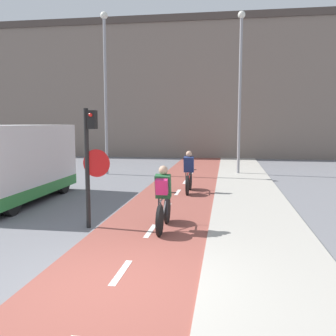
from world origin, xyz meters
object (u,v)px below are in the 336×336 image
Objects in this scene: street_lamp_far at (105,78)px; street_lamp_sidewalk at (240,78)px; traffic_light_pole at (90,154)px; cyclist_far at (189,174)px; van at (12,164)px; cyclist_near at (163,200)px.

street_lamp_sidewalk is at bearing 9.50° from street_lamp_far.
cyclist_far is (1.88, 4.99, -1.13)m from traffic_light_pole.
van reaches higher than cyclist_far.
traffic_light_pole reaches higher than van.
street_lamp_sidewalk reaches higher than street_lamp_far.
van is (-5.49, -2.48, 0.55)m from cyclist_far.
street_lamp_far is at bearing 105.94° from traffic_light_pole.
street_lamp_far reaches higher than cyclist_far.
street_lamp_sidewalk is at bearing 46.84° from van.
cyclist_far is at bearing 88.58° from cyclist_near.
traffic_light_pole reaches higher than cyclist_near.
street_lamp_far is at bearing 136.21° from cyclist_far.
street_lamp_sidewalk reaches higher than cyclist_far.
street_lamp_far reaches higher than van.
cyclist_far is (0.12, 4.90, -0.05)m from cyclist_near.
traffic_light_pole is at bearing -110.15° from street_lamp_sidewalk.
cyclist_near is (-2.07, -10.35, -4.00)m from street_lamp_sidewalk.
van is at bearing -133.16° from street_lamp_sidewalk.
cyclist_near is 5.91m from van.
street_lamp_sidewalk is 11.29m from cyclist_near.
cyclist_near is 4.90m from cyclist_far.
traffic_light_pole is 5.45m from cyclist_far.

